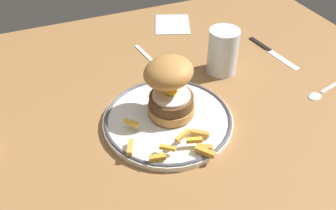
# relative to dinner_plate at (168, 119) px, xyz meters

# --- Properties ---
(ground_plane) EXTENTS (1.33, 1.07, 0.04)m
(ground_plane) POSITION_rel_dinner_plate_xyz_m (-0.04, -0.01, -0.03)
(ground_plane) COLOR olive
(dinner_plate) EXTENTS (0.26, 0.26, 0.02)m
(dinner_plate) POSITION_rel_dinner_plate_xyz_m (0.00, 0.00, 0.00)
(dinner_plate) COLOR white
(dinner_plate) RESTS_ON ground_plane
(burger) EXTENTS (0.13, 0.13, 0.12)m
(burger) POSITION_rel_dinner_plate_xyz_m (0.01, 0.02, 0.07)
(burger) COLOR #BD7F41
(burger) RESTS_ON dinner_plate
(fries_pile) EXTENTS (0.16, 0.22, 0.02)m
(fries_pile) POSITION_rel_dinner_plate_xyz_m (-0.01, -0.06, 0.01)
(fries_pile) COLOR gold
(fries_pile) RESTS_ON dinner_plate
(water_glass) EXTENTS (0.07, 0.07, 0.11)m
(water_glass) POSITION_rel_dinner_plate_xyz_m (0.19, 0.12, 0.04)
(water_glass) COLOR silver
(water_glass) RESTS_ON ground_plane
(fork) EXTENTS (0.03, 0.14, 0.00)m
(fork) POSITION_rel_dinner_plate_xyz_m (0.05, 0.24, -0.01)
(fork) COLOR silver
(fork) RESTS_ON ground_plane
(knife) EXTENTS (0.04, 0.18, 0.01)m
(knife) POSITION_rel_dinner_plate_xyz_m (0.36, 0.16, -0.01)
(knife) COLOR black
(knife) RESTS_ON ground_plane
(spoon) EXTENTS (0.13, 0.05, 0.01)m
(spoon) POSITION_rel_dinner_plate_xyz_m (0.35, -0.05, -0.00)
(spoon) COLOR silver
(spoon) RESTS_ON ground_plane
(napkin) EXTENTS (0.14, 0.15, 0.00)m
(napkin) POSITION_rel_dinner_plate_xyz_m (0.18, 0.39, -0.01)
(napkin) COLOR silver
(napkin) RESTS_ON ground_plane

